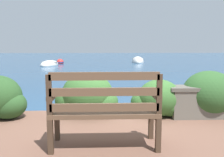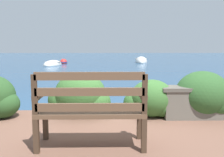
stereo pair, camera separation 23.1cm
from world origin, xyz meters
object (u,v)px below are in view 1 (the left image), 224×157
at_px(mooring_buoy, 60,62).
at_px(rowboat_nearest, 49,65).
at_px(rowboat_mid, 138,61).
at_px(park_bench, 105,108).

bearing_deg(mooring_buoy, rowboat_nearest, -103.50).
relative_size(rowboat_mid, mooring_buoy, 5.00).
bearing_deg(rowboat_mid, park_bench, -4.10).
bearing_deg(rowboat_nearest, park_bench, -159.93).
relative_size(park_bench, rowboat_mid, 0.43).
bearing_deg(rowboat_nearest, mooring_buoy, -7.49).
height_order(rowboat_mid, mooring_buoy, rowboat_mid).
distance_m(rowboat_nearest, mooring_buoy, 1.89).
bearing_deg(rowboat_mid, mooring_buoy, -74.54).
height_order(park_bench, mooring_buoy, park_bench).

